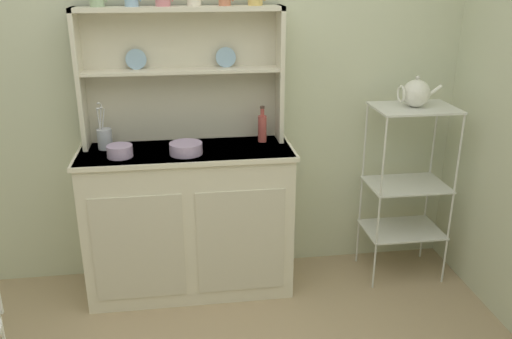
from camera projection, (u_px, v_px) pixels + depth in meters
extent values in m
cube|color=beige|center=(188.00, 69.00, 3.02)|extent=(3.84, 0.05, 2.50)
cube|color=silver|center=(189.00, 221.00, 3.06)|extent=(1.14, 0.42, 0.86)
cube|color=beige|center=(139.00, 249.00, 2.84)|extent=(0.48, 0.01, 0.60)
cube|color=beige|center=(241.00, 242.00, 2.91)|extent=(0.48, 0.01, 0.60)
cube|color=#EEE6CE|center=(186.00, 151.00, 2.92)|extent=(1.17, 0.45, 0.02)
cube|color=beige|center=(182.00, 75.00, 2.97)|extent=(1.09, 0.02, 0.74)
cube|color=silver|center=(80.00, 80.00, 2.82)|extent=(0.02, 0.18, 0.74)
cube|color=silver|center=(280.00, 75.00, 2.96)|extent=(0.02, 0.18, 0.74)
cube|color=silver|center=(182.00, 71.00, 2.88)|extent=(1.05, 0.16, 0.02)
cube|color=silver|center=(179.00, 8.00, 2.77)|extent=(1.09, 0.18, 0.02)
cylinder|color=#8EB2D1|center=(136.00, 59.00, 2.86)|extent=(0.11, 0.03, 0.11)
cylinder|color=#8EB2D1|center=(226.00, 57.00, 2.92)|extent=(0.11, 0.03, 0.11)
cylinder|color=silver|center=(380.00, 206.00, 3.01)|extent=(0.01, 0.01, 1.06)
cylinder|color=silver|center=(453.00, 202.00, 3.07)|extent=(0.01, 0.01, 1.06)
cylinder|color=silver|center=(362.00, 186.00, 3.30)|extent=(0.01, 0.01, 1.06)
cylinder|color=silver|center=(429.00, 182.00, 3.35)|extent=(0.01, 0.01, 1.06)
cube|color=silver|center=(415.00, 108.00, 3.00)|extent=(0.46, 0.33, 0.01)
cube|color=silver|center=(406.00, 185.00, 3.16)|extent=(0.46, 0.33, 0.01)
cube|color=silver|center=(402.00, 229.00, 3.26)|extent=(0.46, 0.33, 0.01)
cylinder|color=#B79ECC|center=(120.00, 151.00, 2.78)|extent=(0.13, 0.13, 0.06)
cylinder|color=#B79ECC|center=(186.00, 148.00, 2.83)|extent=(0.17, 0.17, 0.06)
cylinder|color=#B74C47|center=(262.00, 129.00, 3.02)|extent=(0.05, 0.05, 0.15)
cylinder|color=#B74C47|center=(262.00, 112.00, 2.99)|extent=(0.02, 0.02, 0.04)
cylinder|color=#4C382D|center=(262.00, 107.00, 2.98)|extent=(0.03, 0.03, 0.01)
cylinder|color=#B2B7C6|center=(105.00, 139.00, 2.90)|extent=(0.08, 0.08, 0.11)
cylinder|color=silver|center=(100.00, 122.00, 2.89)|extent=(0.03, 0.03, 0.20)
ellipsoid|color=silver|center=(98.00, 103.00, 2.85)|extent=(0.02, 0.01, 0.01)
cylinder|color=silver|center=(100.00, 126.00, 2.86)|extent=(0.02, 0.02, 0.18)
ellipsoid|color=silver|center=(98.00, 109.00, 2.83)|extent=(0.02, 0.01, 0.01)
cylinder|color=silver|center=(103.00, 124.00, 2.90)|extent=(0.04, 0.02, 0.17)
ellipsoid|color=silver|center=(101.00, 108.00, 2.87)|extent=(0.02, 0.01, 0.01)
sphere|color=white|center=(416.00, 93.00, 2.97)|extent=(0.15, 0.15, 0.15)
sphere|color=silver|center=(418.00, 78.00, 2.94)|extent=(0.02, 0.02, 0.02)
cylinder|color=white|center=(435.00, 91.00, 2.98)|extent=(0.09, 0.02, 0.07)
torus|color=white|center=(401.00, 94.00, 2.96)|extent=(0.01, 0.10, 0.10)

